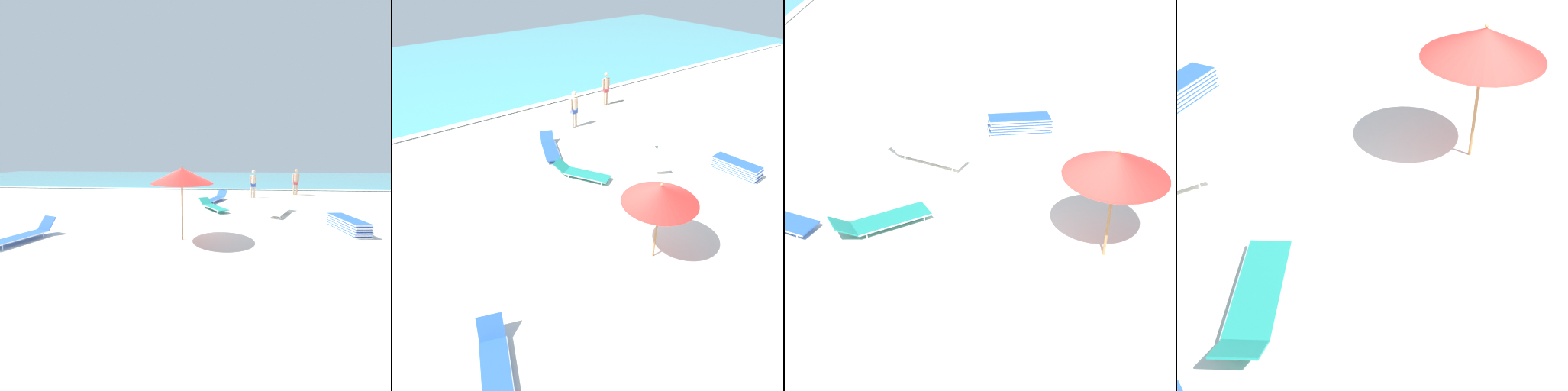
{
  "view_description": "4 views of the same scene",
  "coord_description": "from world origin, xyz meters",
  "views": [
    {
      "loc": [
        1.08,
        -9.45,
        2.79
      ],
      "look_at": [
        0.26,
        1.5,
        1.04
      ],
      "focal_mm": 24.0,
      "sensor_mm": 36.0,
      "label": 1
    },
    {
      "loc": [
        -6.32,
        -6.53,
        7.45
      ],
      "look_at": [
        -0.53,
        1.07,
        1.06
      ],
      "focal_mm": 35.0,
      "sensor_mm": 36.0,
      "label": 2
    },
    {
      "loc": [
        -8.81,
        1.31,
        6.95
      ],
      "look_at": [
        0.57,
        1.29,
        1.1
      ],
      "focal_mm": 50.0,
      "sensor_mm": 36.0,
      "label": 3
    },
    {
      "loc": [
        -2.65,
        6.6,
        5.58
      ],
      "look_at": [
        0.3,
        1.71,
        0.98
      ],
      "focal_mm": 50.0,
      "sensor_mm": 36.0,
      "label": 4
    }
  ],
  "objects": [
    {
      "name": "ground_plane",
      "position": [
        0.0,
        0.01,
        -0.08
      ],
      "size": [
        60.0,
        60.0,
        0.16
      ],
      "color": "silver"
    },
    {
      "name": "beach_umbrella",
      "position": [
        0.04,
        -1.24,
        2.1
      ],
      "size": [
        2.02,
        2.02,
        2.43
      ],
      "color": "#9E7547",
      "rests_on": "ground_plane"
    },
    {
      "name": "lounger_stack",
      "position": [
        5.91,
        0.12,
        0.25
      ],
      "size": [
        0.81,
        1.95,
        0.49
      ],
      "rotation": [
        0.0,
        0.0,
        0.11
      ],
      "color": "blue",
      "rests_on": "ground_plane"
    },
    {
      "name": "sun_lounger_beside_umbrella",
      "position": [
        4.13,
        2.75,
        0.21
      ],
      "size": [
        1.59,
        2.33,
        0.54
      ],
      "rotation": [
        0.0,
        0.0,
        -0.48
      ],
      "color": "white",
      "rests_on": "ground_plane"
    },
    {
      "name": "sun_lounger_near_water_left",
      "position": [
        0.99,
        3.46,
        0.21
      ],
      "size": [
        1.58,
        2.2,
        0.49
      ],
      "rotation": [
        0.0,
        0.0,
        0.51
      ],
      "color": "#1E8475",
      "rests_on": "ground_plane"
    }
  ]
}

